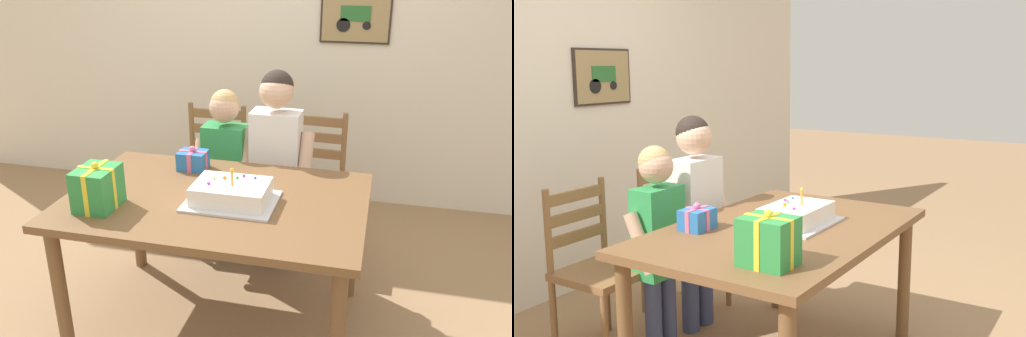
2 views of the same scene
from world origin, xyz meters
TOP-DOWN VIEW (x-y plane):
  - back_wall at (0.00, 1.80)m, footprint 6.40×0.11m
  - dining_table at (0.00, 0.00)m, footprint 1.50×1.00m
  - birthday_cake at (0.09, -0.04)m, footprint 0.44×0.34m
  - gift_box_red_large at (-0.24, 0.33)m, footprint 0.16×0.13m
  - gift_box_beside_cake at (-0.51, -0.24)m, footprint 0.18×0.22m
  - chair_left at (-0.34, 0.94)m, footprint 0.43×0.43m
  - chair_right at (0.34, 0.94)m, footprint 0.44×0.44m
  - child_older at (0.16, 0.67)m, footprint 0.46×0.26m
  - child_younger at (-0.16, 0.67)m, footprint 0.41×0.23m

SIDE VIEW (x-z plane):
  - chair_left at x=-0.34m, z-range 0.01..0.93m
  - chair_right at x=0.34m, z-range 0.01..0.93m
  - dining_table at x=0.00m, z-range 0.28..1.03m
  - child_younger at x=-0.16m, z-range 0.12..1.25m
  - child_older at x=0.16m, z-range 0.14..1.40m
  - birthday_cake at x=0.09m, z-range 0.70..0.89m
  - gift_box_red_large at x=-0.24m, z-range 0.73..0.87m
  - gift_box_beside_cake at x=-0.51m, z-range 0.73..0.97m
  - back_wall at x=0.00m, z-range 0.00..2.60m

